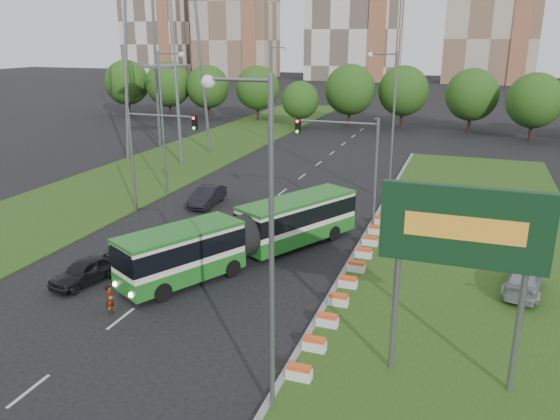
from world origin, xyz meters
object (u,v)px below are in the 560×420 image
at_px(traffic_mast_left, 149,145).
at_px(shopping_trolley, 142,293).
at_px(car_left_near, 85,271).
at_px(car_left_far, 207,196).
at_px(billboard, 463,236).
at_px(articulated_bus, 244,233).
at_px(traffic_mast_median, 352,156).
at_px(pedestrian, 110,299).
at_px(car_median, 523,280).

xyz_separation_m(traffic_mast_left, shopping_trolley, (7.12, -12.75, -5.04)).
relative_size(car_left_near, car_left_far, 0.90).
height_order(car_left_far, shopping_trolley, car_left_far).
distance_m(billboard, car_left_far, 27.44).
height_order(articulated_bus, car_left_near, articulated_bus).
relative_size(traffic_mast_left, car_left_far, 1.74).
bearing_deg(traffic_mast_median, articulated_bus, -125.17).
height_order(articulated_bus, pedestrian, articulated_bus).
relative_size(articulated_bus, car_left_far, 3.62).
relative_size(billboard, traffic_mast_median, 1.00).
bearing_deg(car_left_near, shopping_trolley, 4.95).
bearing_deg(billboard, pedestrian, 178.95).
bearing_deg(traffic_mast_left, pedestrian, -65.68).
relative_size(traffic_mast_left, car_left_near, 1.93).
distance_m(articulated_bus, pedestrian, 9.36).
distance_m(traffic_mast_median, shopping_trolley, 16.70).
xyz_separation_m(pedestrian, shopping_trolley, (0.47, 1.97, -0.47)).
bearing_deg(pedestrian, traffic_mast_median, -42.02).
relative_size(car_left_near, pedestrian, 2.68).
height_order(billboard, car_left_far, billboard).
distance_m(articulated_bus, car_left_near, 9.32).
bearing_deg(traffic_mast_median, car_median, -31.97).
height_order(traffic_mast_left, car_median, traffic_mast_left).
xyz_separation_m(articulated_bus, car_median, (15.76, 0.36, -0.87)).
xyz_separation_m(car_left_near, pedestrian, (3.47, -2.54, 0.07)).
distance_m(traffic_mast_median, car_left_near, 18.40).
distance_m(traffic_mast_median, pedestrian, 18.44).
bearing_deg(car_median, car_left_near, 24.54).
height_order(car_median, shopping_trolley, car_median).
relative_size(billboard, pedestrian, 5.17).
xyz_separation_m(traffic_mast_left, pedestrian, (6.65, -14.71, -4.58)).
xyz_separation_m(car_left_near, shopping_trolley, (3.94, -0.58, -0.40)).
bearing_deg(car_median, traffic_mast_left, -3.72).
bearing_deg(traffic_mast_left, car_left_near, -75.39).
bearing_deg(traffic_mast_left, car_left_far, 48.50).
height_order(articulated_bus, shopping_trolley, articulated_bus).
relative_size(articulated_bus, pedestrian, 10.76).
height_order(traffic_mast_left, car_left_near, traffic_mast_left).
distance_m(traffic_mast_median, articulated_bus, 9.41).
xyz_separation_m(billboard, shopping_trolley, (-15.51, 2.26, -5.86)).
bearing_deg(car_median, traffic_mast_median, -23.24).
distance_m(car_left_far, car_median, 24.71).
height_order(traffic_mast_median, articulated_bus, traffic_mast_median).
distance_m(traffic_mast_median, car_median, 13.48).
xyz_separation_m(articulated_bus, car_left_near, (-6.99, -6.09, -0.97)).
bearing_deg(articulated_bus, billboard, -7.36).
bearing_deg(car_left_far, pedestrian, -81.70).
bearing_deg(car_left_far, traffic_mast_median, -14.06).
xyz_separation_m(traffic_mast_median, articulated_bus, (-4.99, -7.08, -3.67)).
distance_m(traffic_mast_median, traffic_mast_left, 15.19).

